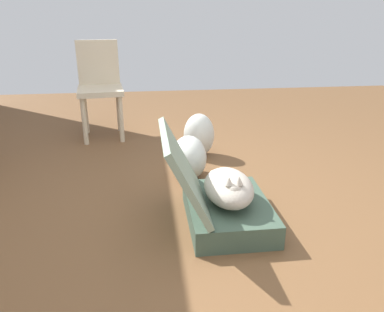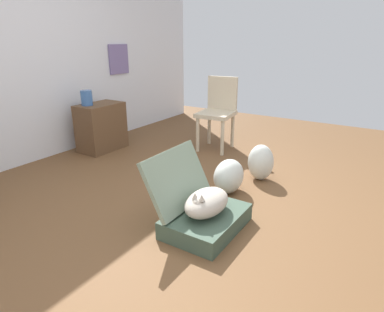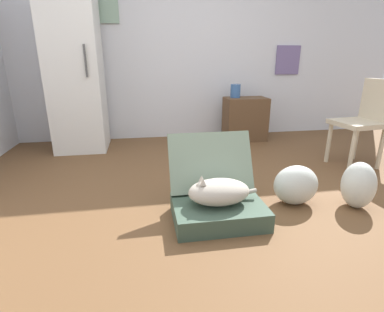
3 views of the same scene
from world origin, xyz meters
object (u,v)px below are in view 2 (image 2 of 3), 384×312
at_px(plastic_bag_white, 229,176).
at_px(plastic_bag_clear, 261,162).
at_px(suitcase_base, 206,221).
at_px(chair, 218,110).
at_px(cat, 206,202).
at_px(vase_tall, 87,98).
at_px(side_table, 101,127).

xyz_separation_m(plastic_bag_white, plastic_bag_clear, (0.45, -0.14, 0.03)).
height_order(suitcase_base, chair, chair).
height_order(cat, plastic_bag_white, cat).
bearing_deg(vase_tall, side_table, -18.61).
relative_size(vase_tall, chair, 0.20).
bearing_deg(chair, vase_tall, -148.00).
bearing_deg(vase_tall, plastic_bag_white, -93.44).
bearing_deg(suitcase_base, vase_tall, 69.89).
xyz_separation_m(cat, side_table, (0.95, 2.13, 0.07)).
xyz_separation_m(cat, vase_tall, (0.80, 2.18, 0.47)).
bearing_deg(cat, chair, 26.08).
distance_m(suitcase_base, chair, 2.07).
bearing_deg(plastic_bag_white, side_table, 82.29).
distance_m(cat, plastic_bag_clear, 1.13).
distance_m(plastic_bag_clear, side_table, 2.13).
distance_m(plastic_bag_white, vase_tall, 2.10).
xyz_separation_m(side_table, chair, (0.87, -1.24, 0.21)).
height_order(side_table, vase_tall, vase_tall).
xyz_separation_m(suitcase_base, side_table, (0.94, 2.13, 0.23)).
distance_m(cat, side_table, 2.33).
bearing_deg(chair, plastic_bag_clear, -44.69).
distance_m(cat, plastic_bag_white, 0.70).
relative_size(plastic_bag_clear, vase_tall, 2.04).
height_order(plastic_bag_white, plastic_bag_clear, plastic_bag_clear).
relative_size(cat, side_table, 0.86).
bearing_deg(side_table, suitcase_base, -113.90).
bearing_deg(chair, cat, -70.35).
bearing_deg(side_table, chair, -54.75).
height_order(cat, side_table, side_table).
distance_m(plastic_bag_clear, chair, 1.17).
distance_m(plastic_bag_white, chair, 1.41).
distance_m(side_table, chair, 1.53).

